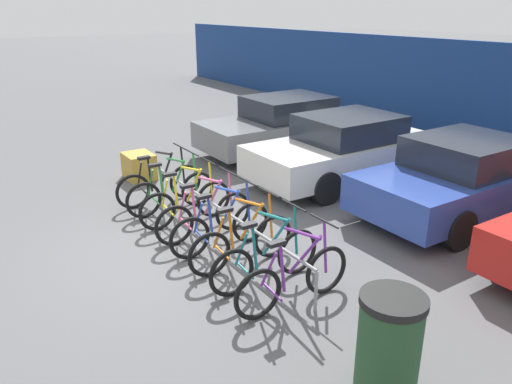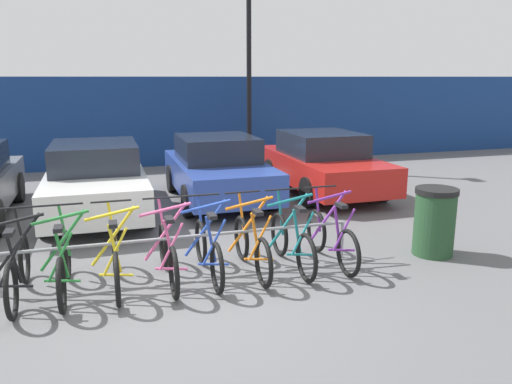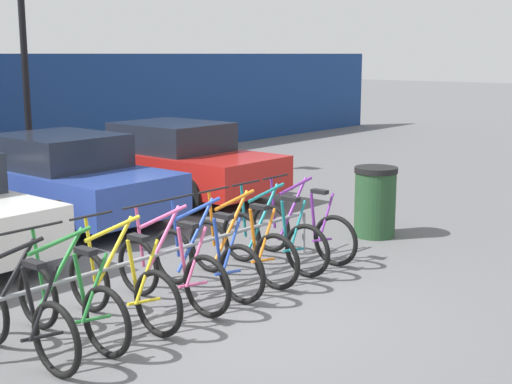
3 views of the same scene
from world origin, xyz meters
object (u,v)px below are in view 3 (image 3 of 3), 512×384
bicycle_green (70,304)px  car_blue (64,179)px  trash_bin (375,202)px  bicycle_black (20,319)px  bicycle_purple (302,230)px  bicycle_pink (171,272)px  car_red (175,161)px  bike_rack (179,253)px  bicycle_yellow (122,287)px  bicycle_teal (273,240)px  bicycle_blue (206,261)px  bicycle_orange (242,249)px

bicycle_green → car_blue: car_blue is taller
bicycle_green → trash_bin: size_ratio=1.66×
bicycle_black → bicycle_purple: 4.13m
bicycle_black → trash_bin: bicycle_black is taller
bicycle_black → bicycle_pink: same height
car_red → trash_bin: bearing=-92.0°
bike_rack → bicycle_yellow: size_ratio=2.74×
bicycle_black → bicycle_teal: same height
car_blue → car_red: bearing=1.0°
bicycle_teal → car_blue: 4.21m
bicycle_blue → bicycle_teal: 1.20m
bike_rack → bicycle_purple: (2.07, -0.15, -0.12)m
bicycle_blue → bicycle_purple: bearing=1.2°
car_red → bicycle_purple: bearing=-112.9°
bicycle_teal → bicycle_blue: bearing=179.5°
bicycle_black → bicycle_teal: bearing=1.4°
bicycle_orange → car_blue: bearing=87.3°
bike_rack → bicycle_black: bicycle_black is taller
bicycle_pink → bicycle_green: bearing=177.9°
bike_rack → trash_bin: 3.72m
trash_bin → bicycle_green: bearing=178.6°
bicycle_green → car_red: car_red is taller
bike_rack → car_blue: (1.36, 4.05, 0.19)m
bicycle_green → bicycle_blue: size_ratio=1.00×
bicycle_teal → car_red: (2.40, 4.24, 0.31)m
bike_rack → bicycle_pink: bicycle_pink is taller
bicycle_yellow → bicycle_blue: same height
trash_bin → bicycle_black: bearing=178.7°
bicycle_pink → trash_bin: bearing=-3.9°
bicycle_black → trash_bin: bearing=0.1°
bike_rack → bicycle_purple: 2.08m
bike_rack → bicycle_orange: 0.89m
bicycle_green → car_red: size_ratio=0.42×
bicycle_black → bicycle_blue: size_ratio=1.00×
bicycle_blue → bicycle_purple: size_ratio=1.00×
bicycle_black → bicycle_pink: bearing=1.4°
bicycle_yellow → trash_bin: bicycle_yellow is taller
bicycle_yellow → bicycle_pink: (0.66, 0.00, 0.00)m
bicycle_green → bicycle_purple: size_ratio=1.00×
bicycle_blue → trash_bin: (3.44, -0.13, 0.14)m
bicycle_teal → bicycle_black: bearing=179.5°
bike_rack → trash_bin: bearing=-4.3°
bicycle_green → bicycle_teal: 3.01m
car_blue → car_red: 2.50m
bicycle_green → bicycle_purple: bearing=1.9°
bicycle_yellow → trash_bin: bearing=0.3°
car_red → bicycle_black: bearing=-144.4°
bike_rack → bicycle_black: size_ratio=2.74×
bicycle_yellow → car_red: 6.41m
car_red → bicycle_yellow: bearing=-138.5°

